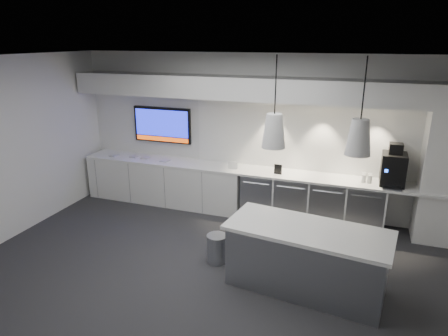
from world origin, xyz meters
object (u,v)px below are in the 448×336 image
at_px(wall_tv, 162,125).
at_px(island, 306,259).
at_px(coffee_machine, 393,168).
at_px(bin, 217,248).

height_order(wall_tv, island, wall_tv).
bearing_deg(coffee_machine, wall_tv, 177.08).
height_order(island, bin, island).
xyz_separation_m(wall_tv, bin, (1.97, -2.12, -1.34)).
distance_m(wall_tv, island, 4.23).
bearing_deg(bin, coffee_machine, 37.43).
bearing_deg(island, coffee_machine, 70.11).
xyz_separation_m(wall_tv, coffee_machine, (4.41, -0.25, -0.37)).
distance_m(bin, coffee_machine, 3.23).
bearing_deg(coffee_machine, bin, -142.29).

